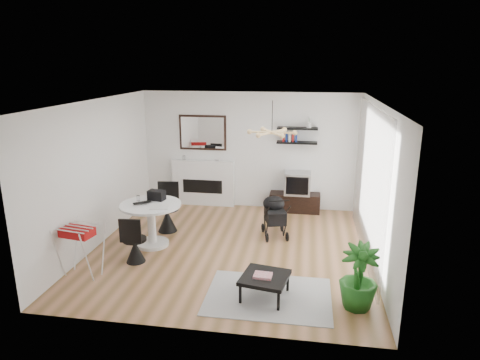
% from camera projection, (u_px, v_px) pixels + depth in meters
% --- Properties ---
extents(floor, '(5.00, 5.00, 0.00)m').
position_uv_depth(floor, '(231.00, 249.00, 7.91)').
color(floor, brown).
rests_on(floor, ground).
extents(ceiling, '(5.00, 5.00, 0.00)m').
position_uv_depth(ceiling, '(230.00, 102.00, 7.19)').
color(ceiling, white).
rests_on(ceiling, wall_back).
extents(wall_back, '(5.00, 0.00, 5.00)m').
position_uv_depth(wall_back, '(249.00, 151.00, 9.93)').
color(wall_back, white).
rests_on(wall_back, floor).
extents(wall_left, '(0.00, 5.00, 5.00)m').
position_uv_depth(wall_left, '(98.00, 173.00, 7.93)').
color(wall_left, white).
rests_on(wall_left, floor).
extents(wall_right, '(0.00, 5.00, 5.00)m').
position_uv_depth(wall_right, '(376.00, 185.00, 7.17)').
color(wall_right, white).
rests_on(wall_right, floor).
extents(sheer_curtain, '(0.04, 3.60, 2.60)m').
position_uv_depth(sheer_curtain, '(369.00, 182.00, 7.37)').
color(sheer_curtain, white).
rests_on(sheer_curtain, wall_right).
extents(fireplace, '(1.50, 0.17, 2.16)m').
position_uv_depth(fireplace, '(203.00, 177.00, 10.20)').
color(fireplace, white).
rests_on(fireplace, floor).
extents(shelf_lower, '(0.90, 0.25, 0.04)m').
position_uv_depth(shelf_lower, '(297.00, 143.00, 9.57)').
color(shelf_lower, black).
rests_on(shelf_lower, wall_back).
extents(shelf_upper, '(0.90, 0.25, 0.04)m').
position_uv_depth(shelf_upper, '(297.00, 128.00, 9.48)').
color(shelf_upper, black).
rests_on(shelf_upper, wall_back).
extents(pendant_lamp, '(0.90, 0.90, 0.10)m').
position_uv_depth(pendant_lamp, '(272.00, 132.00, 7.51)').
color(pendant_lamp, '#D9B272').
rests_on(pendant_lamp, ceiling).
extents(tv_console, '(1.15, 0.40, 0.43)m').
position_uv_depth(tv_console, '(295.00, 202.00, 9.86)').
color(tv_console, black).
rests_on(tv_console, floor).
extents(crt_tv, '(0.58, 0.51, 0.51)m').
position_uv_depth(crt_tv, '(297.00, 183.00, 9.73)').
color(crt_tv, '#ABABAD').
rests_on(crt_tv, tv_console).
extents(dining_table, '(1.13, 1.13, 0.82)m').
position_uv_depth(dining_table, '(151.00, 218.00, 7.94)').
color(dining_table, white).
rests_on(dining_table, floor).
extents(laptop, '(0.39, 0.37, 0.03)m').
position_uv_depth(laptop, '(143.00, 204.00, 7.83)').
color(laptop, black).
rests_on(laptop, dining_table).
extents(black_bag, '(0.34, 0.24, 0.19)m').
position_uv_depth(black_bag, '(157.00, 195.00, 8.07)').
color(black_bag, black).
rests_on(black_bag, dining_table).
extents(newspaper, '(0.38, 0.33, 0.01)m').
position_uv_depth(newspaper, '(159.00, 207.00, 7.68)').
color(newspaper, silver).
rests_on(newspaper, dining_table).
extents(drinking_glass, '(0.06, 0.06, 0.10)m').
position_uv_depth(drinking_glass, '(138.00, 198.00, 8.02)').
color(drinking_glass, white).
rests_on(drinking_glass, dining_table).
extents(chair_far, '(0.47, 0.49, 0.99)m').
position_uv_depth(chair_far, '(167.00, 216.00, 8.70)').
color(chair_far, black).
rests_on(chair_far, floor).
extents(chair_near, '(0.40, 0.42, 0.85)m').
position_uv_depth(chair_near, '(135.00, 248.00, 7.33)').
color(chair_near, black).
rests_on(chair_near, floor).
extents(drying_rack, '(0.66, 0.63, 0.87)m').
position_uv_depth(drying_rack, '(81.00, 249.00, 6.83)').
color(drying_rack, white).
rests_on(drying_rack, floor).
extents(stroller, '(0.61, 0.79, 0.88)m').
position_uv_depth(stroller, '(275.00, 217.00, 8.45)').
color(stroller, black).
rests_on(stroller, floor).
extents(rug, '(1.83, 1.32, 0.01)m').
position_uv_depth(rug, '(268.00, 296.00, 6.32)').
color(rug, '#A5A5A5').
rests_on(rug, floor).
extents(coffee_table, '(0.76, 0.76, 0.34)m').
position_uv_depth(coffee_table, '(265.00, 278.00, 6.22)').
color(coffee_table, black).
rests_on(coffee_table, rug).
extents(magazines, '(0.27, 0.22, 0.04)m').
position_uv_depth(magazines, '(263.00, 276.00, 6.18)').
color(magazines, '#CA324B').
rests_on(magazines, coffee_table).
extents(potted_plant, '(0.56, 0.56, 0.94)m').
position_uv_depth(potted_plant, '(359.00, 277.00, 5.92)').
color(potted_plant, '#1D5C1A').
rests_on(potted_plant, floor).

